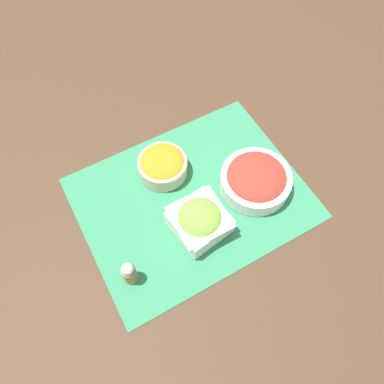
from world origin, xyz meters
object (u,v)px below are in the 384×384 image
object	(u,v)px
lettuce_bowl	(200,220)
pepper_shaker	(129,273)
tomato_bowl	(256,179)
carrot_bowl	(163,165)

from	to	relation	value
lettuce_bowl	pepper_shaker	distance (m)	0.21
lettuce_bowl	tomato_bowl	bearing A→B (deg)	-170.17
carrot_bowl	tomato_bowl	size ratio (longest dim) A/B	0.71
lettuce_bowl	carrot_bowl	world-z (taller)	lettuce_bowl
carrot_bowl	pepper_shaker	distance (m)	0.31
carrot_bowl	pepper_shaker	world-z (taller)	pepper_shaker
tomato_bowl	carrot_bowl	bearing A→B (deg)	-39.74
pepper_shaker	carrot_bowl	bearing A→B (deg)	-131.44
lettuce_bowl	carrot_bowl	distance (m)	0.20
pepper_shaker	lettuce_bowl	bearing A→B (deg)	-170.04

